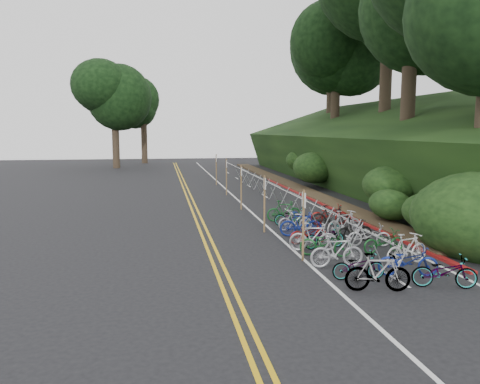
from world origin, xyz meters
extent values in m
plane|color=black|center=(0.00, 0.00, 0.00)|extent=(120.00, 120.00, 0.00)
cube|color=gold|center=(-2.15, 10.00, 0.00)|extent=(0.12, 80.00, 0.01)
cube|color=gold|center=(-1.85, 10.00, 0.00)|extent=(0.12, 80.00, 0.01)
cube|color=silver|center=(1.00, 10.00, 0.00)|extent=(0.12, 80.00, 0.01)
cube|color=silver|center=(5.20, 10.00, 0.00)|extent=(0.12, 80.00, 0.01)
cube|color=silver|center=(3.10, -2.00, 0.00)|extent=(0.10, 1.60, 0.01)
cube|color=silver|center=(3.10, 4.00, 0.00)|extent=(0.10, 1.60, 0.01)
cube|color=silver|center=(3.10, 10.00, 0.00)|extent=(0.10, 1.60, 0.01)
cube|color=silver|center=(3.10, 16.00, 0.00)|extent=(0.10, 1.60, 0.01)
cube|color=silver|center=(3.10, 22.00, 0.00)|extent=(0.10, 1.60, 0.01)
cube|color=silver|center=(3.10, 28.00, 0.00)|extent=(0.10, 1.60, 0.01)
cube|color=silver|center=(3.10, 34.00, 0.00)|extent=(0.10, 1.60, 0.01)
cube|color=maroon|center=(5.70, 12.00, 0.05)|extent=(0.25, 28.00, 0.10)
cube|color=black|center=(13.50, 22.00, 2.80)|extent=(12.32, 44.00, 9.11)
cube|color=#382819|center=(6.40, 22.00, 0.08)|extent=(1.40, 44.00, 0.16)
ellipsoid|color=#284C19|center=(7.20, 3.00, 1.04)|extent=(2.00, 2.80, 1.60)
ellipsoid|color=#284C19|center=(8.00, 8.00, 1.55)|extent=(2.60, 3.64, 2.08)
ellipsoid|color=#284C19|center=(9.20, 14.00, 1.99)|extent=(2.20, 3.08, 1.76)
ellipsoid|color=#284C19|center=(7.80, 20.00, 1.56)|extent=(3.00, 4.20, 2.40)
ellipsoid|color=#284C19|center=(8.50, 26.00, 1.73)|extent=(2.40, 3.36, 1.92)
ellipsoid|color=#284C19|center=(9.80, 30.00, 2.41)|extent=(2.80, 3.92, 2.24)
ellipsoid|color=#284C19|center=(7.00, 6.00, 0.90)|extent=(1.80, 2.52, 1.44)
ellipsoid|color=#284C19|center=(10.00, 18.00, 2.60)|extent=(3.20, 4.48, 2.56)
cylinder|color=#2D2319|center=(11.00, 12.00, 5.96)|extent=(0.87, 0.87, 6.93)
cylinder|color=#2D2319|center=(13.50, 20.00, 7.12)|extent=(0.92, 0.92, 7.85)
cylinder|color=#2D2319|center=(12.50, 28.00, 6.03)|extent=(0.84, 0.84, 6.46)
ellipsoid|color=black|center=(12.50, 28.00, 11.85)|extent=(8.62, 8.62, 8.19)
cylinder|color=#2D2319|center=(15.00, 36.00, 7.19)|extent=(0.89, 0.89, 7.39)
ellipsoid|color=black|center=(15.00, 36.00, 13.97)|extent=(10.26, 10.26, 9.75)
cylinder|color=#2D2319|center=(-9.00, 42.00, 3.00)|extent=(0.82, 0.82, 6.00)
ellipsoid|color=black|center=(-9.00, 42.00, 8.47)|extent=(8.21, 8.21, 7.80)
cylinder|color=#2D2319|center=(-6.00, 50.00, 2.77)|extent=(0.80, 0.80, 5.54)
ellipsoid|color=black|center=(-6.00, 50.00, 7.70)|extent=(7.18, 7.18, 6.82)
cylinder|color=gray|center=(2.75, -0.72, 1.17)|extent=(0.05, 3.42, 0.05)
cylinder|color=gray|center=(2.47, -2.33, 0.58)|extent=(0.59, 0.04, 1.15)
cylinder|color=gray|center=(3.03, -2.33, 0.58)|extent=(0.59, 0.04, 1.15)
cylinder|color=gray|center=(2.47, 0.89, 0.58)|extent=(0.59, 0.04, 1.15)
cylinder|color=gray|center=(3.03, 0.89, 0.58)|extent=(0.59, 0.04, 1.15)
cylinder|color=gray|center=(3.00, 3.00, 1.15)|extent=(0.05, 3.00, 0.05)
cylinder|color=gray|center=(2.72, 1.60, 0.57)|extent=(0.58, 0.04, 1.13)
cylinder|color=gray|center=(3.28, 1.60, 0.57)|extent=(0.58, 0.04, 1.13)
cylinder|color=gray|center=(2.72, 4.40, 0.57)|extent=(0.58, 0.04, 1.13)
cylinder|color=gray|center=(3.28, 4.40, 0.57)|extent=(0.58, 0.04, 1.13)
cylinder|color=gray|center=(3.00, 8.00, 1.15)|extent=(0.05, 3.00, 0.05)
cylinder|color=gray|center=(2.72, 6.60, 0.57)|extent=(0.58, 0.04, 1.13)
cylinder|color=gray|center=(3.28, 6.60, 0.57)|extent=(0.58, 0.04, 1.13)
cylinder|color=gray|center=(2.72, 9.40, 0.57)|extent=(0.58, 0.04, 1.13)
cylinder|color=gray|center=(3.28, 9.40, 0.57)|extent=(0.58, 0.04, 1.13)
cylinder|color=gray|center=(3.00, 13.00, 1.15)|extent=(0.05, 3.00, 0.05)
cylinder|color=gray|center=(2.72, 11.60, 0.57)|extent=(0.58, 0.04, 1.13)
cylinder|color=gray|center=(3.28, 11.60, 0.57)|extent=(0.58, 0.04, 1.13)
cylinder|color=gray|center=(2.72, 14.40, 0.57)|extent=(0.58, 0.04, 1.13)
cylinder|color=gray|center=(3.28, 14.40, 0.57)|extent=(0.58, 0.04, 1.13)
cylinder|color=gray|center=(3.00, 18.00, 1.15)|extent=(0.05, 3.00, 0.05)
cylinder|color=gray|center=(2.72, 16.60, 0.57)|extent=(0.58, 0.04, 1.13)
cylinder|color=gray|center=(3.28, 16.60, 0.57)|extent=(0.58, 0.04, 1.13)
cylinder|color=gray|center=(2.72, 19.40, 0.57)|extent=(0.58, 0.04, 1.13)
cylinder|color=gray|center=(3.28, 19.40, 0.57)|extent=(0.58, 0.04, 1.13)
cylinder|color=gray|center=(3.00, 23.00, 1.15)|extent=(0.05, 3.00, 0.05)
cylinder|color=gray|center=(2.72, 21.60, 0.57)|extent=(0.58, 0.04, 1.13)
cylinder|color=gray|center=(3.28, 21.60, 0.57)|extent=(0.58, 0.04, 1.13)
cylinder|color=gray|center=(2.72, 24.40, 0.57)|extent=(0.58, 0.04, 1.13)
cylinder|color=gray|center=(3.28, 24.40, 0.57)|extent=(0.58, 0.04, 1.13)
cylinder|color=brown|center=(0.93, 0.40, 1.23)|extent=(0.08, 0.08, 2.45)
cube|color=silver|center=(0.93, 0.40, 2.10)|extent=(0.02, 0.40, 0.50)
cylinder|color=brown|center=(0.60, 5.00, 1.25)|extent=(0.08, 0.08, 2.50)
cube|color=silver|center=(0.60, 5.00, 2.15)|extent=(0.02, 0.40, 0.50)
cylinder|color=brown|center=(0.60, 11.00, 1.25)|extent=(0.08, 0.08, 2.50)
cube|color=silver|center=(0.60, 11.00, 2.15)|extent=(0.02, 0.40, 0.50)
cylinder|color=brown|center=(0.60, 17.00, 1.25)|extent=(0.08, 0.08, 2.50)
cube|color=silver|center=(0.60, 17.00, 2.15)|extent=(0.02, 0.40, 0.50)
cylinder|color=brown|center=(0.60, 23.00, 1.25)|extent=(0.08, 0.08, 2.50)
cube|color=silver|center=(0.60, 23.00, 2.15)|extent=(0.02, 0.40, 0.50)
imported|color=#9E9EA3|center=(1.69, 1.59, 0.53)|extent=(0.80, 1.83, 1.06)
imported|color=slate|center=(2.05, -2.92, 0.54)|extent=(0.86, 1.88, 1.09)
imported|color=slate|center=(4.04, -2.95, 0.47)|extent=(1.13, 1.90, 0.94)
imported|color=slate|center=(1.96, -1.85, 0.42)|extent=(0.69, 1.64, 0.84)
imported|color=navy|center=(3.59, -1.78, 0.48)|extent=(1.01, 1.91, 0.95)
imported|color=#9E9EA3|center=(1.78, -0.55, 0.54)|extent=(0.56, 1.80, 1.07)
imported|color=beige|center=(4.16, -0.69, 0.54)|extent=(1.03, 1.87, 1.08)
imported|color=#144C1E|center=(1.89, 0.81, 0.48)|extent=(1.24, 1.93, 0.96)
imported|color=#144C1E|center=(4.13, 0.89, 0.43)|extent=(0.79, 1.72, 0.87)
imported|color=slate|center=(2.23, 1.90, 0.44)|extent=(0.87, 1.77, 0.89)
imported|color=#9E9EA3|center=(4.04, 1.91, 0.43)|extent=(0.88, 1.73, 0.87)
imported|color=maroon|center=(1.87, 2.72, 0.42)|extent=(0.83, 1.68, 0.84)
imported|color=black|center=(3.79, 2.68, 0.47)|extent=(0.63, 1.62, 0.95)
imported|color=navy|center=(1.94, 3.94, 0.53)|extent=(0.78, 1.83, 1.07)
imported|color=#9E9EA3|center=(3.79, 3.79, 0.55)|extent=(1.10, 1.89, 1.10)
imported|color=#9E9EA3|center=(2.03, 5.08, 0.46)|extent=(0.57, 1.57, 0.92)
imported|color=black|center=(3.77, 5.29, 0.53)|extent=(1.05, 1.84, 1.07)
imported|color=slate|center=(2.16, 6.05, 0.43)|extent=(1.04, 1.75, 0.87)
imported|color=maroon|center=(4.01, 6.20, 0.48)|extent=(0.69, 1.84, 0.96)
imported|color=#144C1E|center=(2.10, 7.26, 0.52)|extent=(0.54, 1.74, 1.04)
camera|label=1|loc=(-3.78, -14.61, 4.44)|focal=35.00mm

